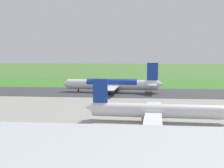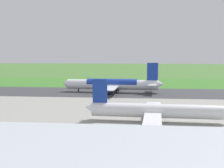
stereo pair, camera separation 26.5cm
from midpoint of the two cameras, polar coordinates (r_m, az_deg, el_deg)
ground_plane at (r=159.91m, az=1.56°, el=-1.62°), size 800.00×800.00×0.00m
runway_asphalt at (r=159.91m, az=1.56°, el=-1.61°), size 600.00×38.78×0.06m
apron_concrete at (r=89.56m, az=-1.83°, el=-7.70°), size 440.00×110.00×0.05m
grass_verge_foreground at (r=203.32m, az=2.46°, el=0.02°), size 600.00×80.00×0.04m
airliner_main at (r=159.70m, az=0.18°, el=-0.05°), size 54.10×44.22×15.88m
airliner_parked_mid at (r=93.63m, az=8.15°, el=-4.95°), size 44.34×36.25×12.95m
no_stopping_sign at (r=205.09m, az=-1.74°, el=0.54°), size 0.60×0.10×2.84m
traffic_cone_orange at (r=205.90m, az=-3.55°, el=0.16°), size 0.40×0.40×0.55m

